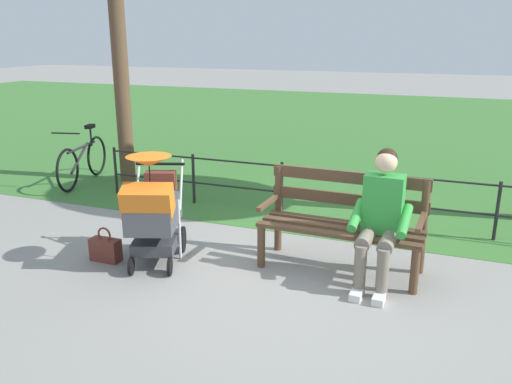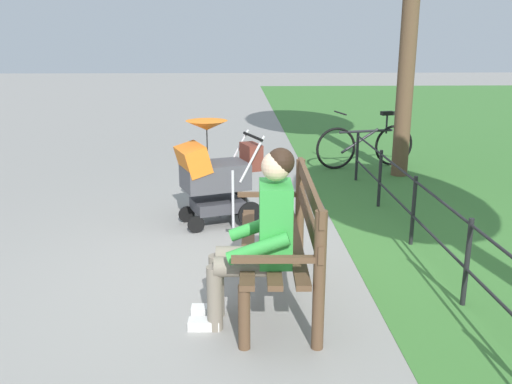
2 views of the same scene
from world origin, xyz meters
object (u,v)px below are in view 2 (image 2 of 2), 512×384
Objects in this scene: park_bench at (286,234)px; person_on_bench at (260,233)px; stroller at (214,172)px; handbag at (206,200)px; bicycle at (366,145)px.

person_on_bench is (-0.39, 0.22, 0.15)m from park_bench.
person_on_bench is at bearing -169.72° from stroller.
park_bench is 1.90m from stroller.
person_on_bench reaches higher than handbag.
handbag is 0.23× the size of bicycle.
stroller is at bearing -166.20° from handbag.
person_on_bench is 2.81m from handbag.
stroller is (2.18, 0.40, -0.08)m from person_on_bench.
stroller is at bearing 10.28° from person_on_bench.
handbag is at bearing 10.97° from person_on_bench.
park_bench is at bearing -29.77° from person_on_bench.
park_bench is at bearing -162.12° from handbag.
bicycle is (2.20, -2.42, 0.24)m from handbag.
park_bench is 1.27× the size of person_on_bench.
person_on_bench is 2.22m from stroller.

